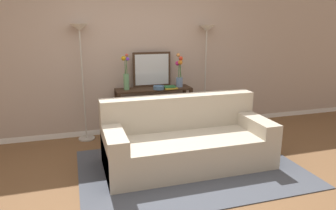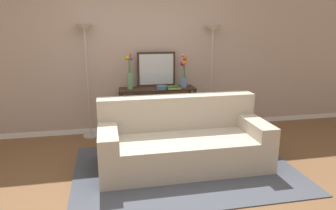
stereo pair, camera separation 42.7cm
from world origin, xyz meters
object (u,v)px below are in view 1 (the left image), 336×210
Objects in this scene: couch at (186,142)px; book_row_under_console at (132,134)px; floor_lamp_left at (81,50)px; vase_tall_flowers at (126,76)px; book_stack at (170,87)px; console_table at (154,103)px; floor_lamp_right at (206,48)px; wall_mirror at (152,69)px; fruit_bowl at (159,88)px; vase_short_flowers at (179,73)px.

couch is 8.74× the size of book_row_under_console.
vase_tall_flowers is (0.67, -0.09, -0.42)m from floor_lamp_left.
book_stack is at bearing -10.38° from book_row_under_console.
book_stack is at bearing -25.50° from console_table.
console_table is at bearing 0.00° from book_row_under_console.
book_stack is (0.24, -0.12, 0.27)m from console_table.
floor_lamp_right is (2.08, -0.00, -0.02)m from floor_lamp_left.
floor_lamp_right is 2.82× the size of wall_mirror.
couch reaches higher than fruit_bowl.
vase_short_flowers is 0.31m from book_stack.
floor_lamp_right is 7.30× the size of book_row_under_console.
fruit_bowl is 0.81× the size of book_stack.
vase_tall_flowers is 2.31× the size of book_row_under_console.
console_table is at bearing 115.97° from fruit_bowl.
console_table is 2.18× the size of vase_tall_flowers.
vase_short_flowers is (0.32, 1.22, 0.73)m from couch.
book_stack is 1.01m from book_row_under_console.
console_table is at bearing 154.50° from book_stack.
floor_lamp_right is at bearing -2.81° from wall_mirror.
console_table is 1.31m from floor_lamp_right.
console_table is 1.43m from floor_lamp_left.
vase_short_flowers is 1.29m from book_row_under_console.
floor_lamp_left is at bearing 172.63° from vase_tall_flowers.
couch is 1.46m from vase_short_flowers.
book_row_under_console is at bearing 179.12° from vase_short_flowers.
floor_lamp_right is at bearing -0.00° from floor_lamp_left.
couch reaches higher than console_table.
wall_mirror is at bearing 94.37° from couch.
book_stack is at bearing -11.06° from vase_tall_flowers.
vase_tall_flowers is (-1.41, -0.09, -0.40)m from floor_lamp_right.
couch is 12.17× the size of fruit_bowl.
fruit_bowl is (1.17, -0.22, -0.61)m from floor_lamp_left.
couch is 1.18× the size of floor_lamp_left.
floor_lamp_left reaches higher than book_row_under_console.
book_row_under_console is (0.73, -0.11, -1.39)m from floor_lamp_left.
book_stack is at bearing -152.52° from vase_short_flowers.
floor_lamp_left is 1.61m from vase_short_flowers.
wall_mirror reaches higher than vase_tall_flowers.
floor_lamp_left reaches higher than vase_short_flowers.
wall_mirror reaches higher than console_table.
floor_lamp_left reaches higher than floor_lamp_right.
floor_lamp_left reaches higher than fruit_bowl.
floor_lamp_left is 1.51m from book_stack.
vase_tall_flowers is 0.73m from book_stack.
floor_lamp_left is 1.34m from fruit_bowl.
fruit_bowl reaches higher than book_row_under_console.
console_table is 5.03× the size of book_row_under_console.
floor_lamp_left reaches higher than vase_tall_flowers.
vase_short_flowers is 0.45m from fruit_bowl.
wall_mirror is (0.01, 0.15, 0.54)m from console_table.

